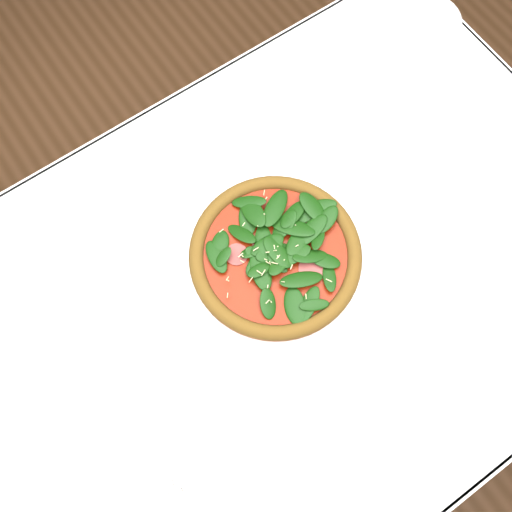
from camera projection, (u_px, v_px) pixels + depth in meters
ground at (265, 362)px, 1.61m from camera, size 6.00×6.00×0.00m
dining_table at (271, 307)px, 1.00m from camera, size 1.21×0.81×0.75m
plate at (275, 258)px, 0.92m from camera, size 0.32×0.32×0.01m
pizza at (275, 254)px, 0.90m from camera, size 0.30×0.30×0.04m
fork at (183, 507)px, 0.79m from camera, size 0.04×0.15×0.00m
saucer_far at (426, 21)px, 1.07m from camera, size 0.13×0.13×0.01m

